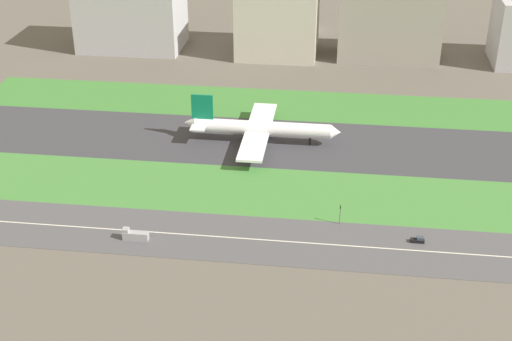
{
  "coord_description": "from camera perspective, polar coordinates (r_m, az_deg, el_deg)",
  "views": [
    {
      "loc": [
        28.57,
        -271.3,
        131.8
      ],
      "look_at": [
        -1.24,
        -36.5,
        6.0
      ],
      "focal_mm": 51.27,
      "sensor_mm": 36.0,
      "label": 1
    }
  ],
  "objects": [
    {
      "name": "fuel_tank_west",
      "position": [
        448.34,
        3.76,
        11.97
      ],
      "size": [
        17.37,
        17.37,
        17.06
      ],
      "primitive_type": "cylinder",
      "color": "silver",
      "rests_on": "ground_plane"
    },
    {
      "name": "grass_median_north",
      "position": [
        340.16,
        1.86,
        5.19
      ],
      "size": [
        280.0,
        36.0,
        0.1
      ],
      "primitive_type": "cube",
      "color": "#3D7A33",
      "rests_on": "ground_plane"
    },
    {
      "name": "highway",
      "position": [
        239.79,
        -0.81,
        -5.34
      ],
      "size": [
        280.0,
        28.0,
        0.1
      ],
      "primitive_type": "cube",
      "color": "#4C4C4F",
      "rests_on": "ground_plane"
    },
    {
      "name": "runway",
      "position": [
        302.95,
        1.1,
        2.21
      ],
      "size": [
        280.0,
        46.0,
        0.1
      ],
      "primitive_type": "cube",
      "color": "#38383D",
      "rests_on": "ground_plane"
    },
    {
      "name": "terminal_building",
      "position": [
        418.27,
        -9.73,
        12.13
      ],
      "size": [
        55.91,
        36.11,
        40.55
      ],
      "primitive_type": "cube",
      "color": "#B2B2B7",
      "rests_on": "ground_plane"
    },
    {
      "name": "airliner",
      "position": [
        300.8,
        0.21,
        3.32
      ],
      "size": [
        65.0,
        56.0,
        19.7
      ],
      "color": "white",
      "rests_on": "runway"
    },
    {
      "name": "grass_median_south",
      "position": [
        266.86,
        0.14,
        -1.59
      ],
      "size": [
        280.0,
        36.0,
        0.1
      ],
      "primitive_type": "cube",
      "color": "#427F38",
      "rests_on": "ground_plane"
    },
    {
      "name": "traffic_light",
      "position": [
        246.79,
        6.58,
        -3.32
      ],
      "size": [
        0.36,
        0.5,
        7.2
      ],
      "color": "#4C4C51",
      "rests_on": "highway"
    },
    {
      "name": "ground_plane",
      "position": [
        302.97,
        1.1,
        2.2
      ],
      "size": [
        800.0,
        800.0,
        0.0
      ],
      "primitive_type": "plane",
      "color": "#5B564C"
    },
    {
      "name": "truck_1",
      "position": [
        241.74,
        -9.43,
        -5.01
      ],
      "size": [
        8.4,
        2.5,
        4.0
      ],
      "rotation": [
        0.0,
        0.0,
        3.14
      ],
      "color": "#99999E",
      "rests_on": "highway"
    },
    {
      "name": "highway_centerline",
      "position": [
        239.75,
        -0.81,
        -5.33
      ],
      "size": [
        266.0,
        0.5,
        0.01
      ],
      "primitive_type": "cube",
      "color": "silver",
      "rests_on": "highway"
    },
    {
      "name": "car_0",
      "position": [
        243.31,
        12.53,
        -5.31
      ],
      "size": [
        4.4,
        1.8,
        2.0
      ],
      "color": "black",
      "rests_on": "highway"
    },
    {
      "name": "hangar_building",
      "position": [
        403.17,
        1.73,
        11.73
      ],
      "size": [
        42.87,
        39.54,
        38.0
      ],
      "primitive_type": "cube",
      "color": "beige",
      "rests_on": "ground_plane"
    },
    {
      "name": "office_tower",
      "position": [
        401.46,
        10.41,
        11.57
      ],
      "size": [
        53.36,
        28.62,
        42.74
      ],
      "primitive_type": "cube",
      "color": "#9E998E",
      "rests_on": "ground_plane"
    }
  ]
}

